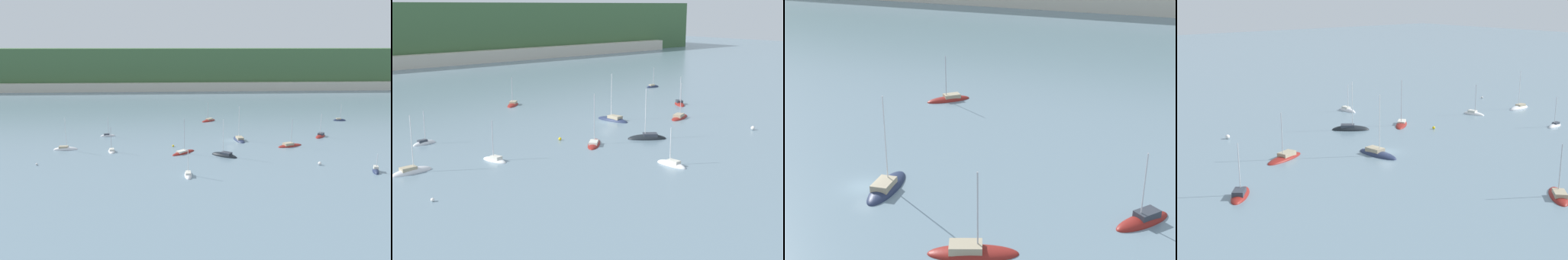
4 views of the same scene
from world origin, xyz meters
The scene contains 6 objects.
ground_plane centered at (0.00, 0.00, 0.00)m, with size 600.00×600.00×0.00m, color slate.
shore_town_strip centered at (0.00, 136.38, 2.81)m, with size 340.80×6.00×5.62m.
sailboat_1 centered at (2.75, 0.56, 0.12)m, with size 3.78×8.99×11.84m.
sailboat_4 centered at (31.00, 3.81, 0.12)m, with size 6.07×6.91×8.49m.
sailboat_7 centered at (16.89, -7.90, 0.12)m, with size 8.95×5.58×9.05m.
sailboat_9 centered at (-4.18, 32.82, 0.10)m, with size 7.12×6.98×8.45m.
Camera 3 is at (33.32, -47.38, 29.08)m, focal length 50.00 mm.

